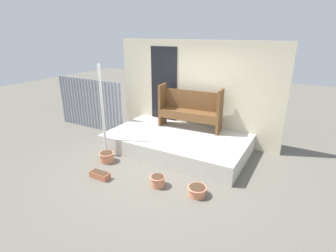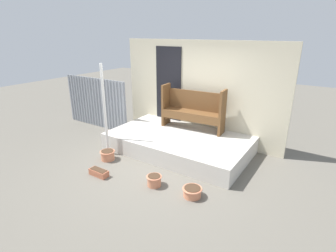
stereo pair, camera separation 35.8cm
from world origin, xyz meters
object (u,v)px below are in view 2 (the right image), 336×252
Objects in this scene: support_post at (105,111)px; flower_pot_left at (108,155)px; flower_pot_middle at (154,180)px; planter_box_rect at (99,173)px; bench at (193,108)px; flower_pot_right at (192,192)px.

support_post is 6.22× the size of flower_pot_left.
flower_pot_middle is 0.71× the size of planter_box_rect.
bench is at bearing 50.62° from support_post.
flower_pot_middle is (0.37, -2.21, -0.85)m from bench.
flower_pot_left is 1.15× the size of flower_pot_middle.
bench reaches higher than flower_pot_middle.
support_post reaches higher than flower_pot_middle.
flower_pot_right is 1.99m from planter_box_rect.
flower_pot_right is 0.85× the size of planter_box_rect.
bench is 2.40m from flower_pot_left.
flower_pot_left is 1.56m from flower_pot_middle.
flower_pot_middle is at bearing -10.55° from flower_pot_left.
support_post is 2.19m from bench.
support_post is at bearing -133.49° from bench.
flower_pot_left is 0.71m from planter_box_rect.
flower_pot_right is at bearing 12.04° from planter_box_rect.
flower_pot_middle is 1.21m from planter_box_rect.
flower_pot_right reaches higher than planter_box_rect.
bench reaches higher than flower_pot_right.
bench is 2.80m from planter_box_rect.
bench is 4.56× the size of flower_pot_right.
flower_pot_middle is (1.53, -0.29, -0.01)m from flower_pot_left.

